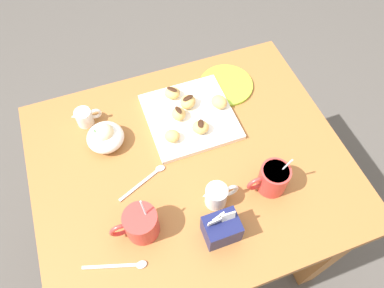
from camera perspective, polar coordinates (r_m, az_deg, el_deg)
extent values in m
plane|color=#514C47|center=(1.74, -0.15, -14.57)|extent=(8.00, 8.00, 0.00)
cube|color=#A36633|center=(1.09, -0.24, -3.32)|extent=(0.93, 0.77, 0.04)
cube|color=#A36633|center=(1.65, 9.17, 4.19)|extent=(0.07, 0.07, 0.69)
cube|color=#A36633|center=(1.57, -18.46, -4.13)|extent=(0.07, 0.07, 0.69)
cube|color=#A36633|center=(1.45, 20.44, -15.94)|extent=(0.07, 0.07, 0.69)
cube|color=white|center=(1.15, -0.32, 4.38)|extent=(0.27, 0.27, 0.02)
cylinder|color=red|center=(1.02, 12.76, -5.34)|extent=(0.08, 0.08, 0.09)
torus|color=red|center=(1.00, 10.21, -6.18)|extent=(0.06, 0.01, 0.06)
cylinder|color=black|center=(0.99, 13.19, -4.32)|extent=(0.07, 0.07, 0.01)
cylinder|color=silver|center=(1.00, 13.97, -4.13)|extent=(0.04, 0.02, 0.12)
cylinder|color=red|center=(0.96, -8.02, -12.38)|extent=(0.09, 0.09, 0.09)
torus|color=red|center=(0.95, -11.28, -13.24)|extent=(0.06, 0.01, 0.06)
cylinder|color=black|center=(0.92, -8.31, -11.57)|extent=(0.08, 0.08, 0.01)
cylinder|color=silver|center=(0.92, -7.19, -11.33)|extent=(0.01, 0.04, 0.12)
cylinder|color=white|center=(0.99, 3.84, -8.22)|extent=(0.06, 0.06, 0.07)
cone|color=white|center=(0.96, 2.33, -8.14)|extent=(0.02, 0.02, 0.02)
torus|color=white|center=(0.99, 6.01, -7.39)|extent=(0.05, 0.01, 0.05)
cylinder|color=white|center=(0.96, 3.94, -7.49)|extent=(0.05, 0.05, 0.01)
cube|color=#191E51|center=(0.95, 4.85, -13.21)|extent=(0.09, 0.07, 0.08)
cube|color=white|center=(0.90, 3.60, -12.22)|extent=(0.04, 0.01, 0.03)
cube|color=white|center=(0.90, 4.16, -11.63)|extent=(0.04, 0.01, 0.03)
cube|color=white|center=(0.91, 5.78, -11.39)|extent=(0.04, 0.01, 0.03)
cube|color=white|center=(0.91, 5.68, -11.05)|extent=(0.04, 0.01, 0.03)
ellipsoid|color=white|center=(1.11, -13.56, 1.04)|extent=(0.11, 0.11, 0.06)
sphere|color=#F4E5B2|center=(1.10, -13.78, 1.66)|extent=(0.06, 0.06, 0.06)
ellipsoid|color=green|center=(1.08, -14.61, 2.02)|extent=(0.03, 0.02, 0.02)
cylinder|color=white|center=(1.18, -16.73, 4.06)|extent=(0.05, 0.05, 0.05)
cone|color=white|center=(1.17, -18.10, 4.20)|extent=(0.02, 0.02, 0.02)
torus|color=white|center=(1.17, -15.08, 4.66)|extent=(0.04, 0.01, 0.04)
cylinder|color=#381E11|center=(1.16, -16.99, 4.68)|extent=(0.04, 0.04, 0.01)
cylinder|color=#9EC633|center=(1.25, 5.43, 9.30)|extent=(0.18, 0.18, 0.01)
cube|color=silver|center=(1.05, -8.19, -6.33)|extent=(0.14, 0.07, 0.00)
ellipsoid|color=silver|center=(1.06, -5.05, -3.85)|extent=(0.03, 0.02, 0.01)
cube|color=silver|center=(0.98, -12.59, -18.38)|extent=(0.15, 0.05, 0.00)
ellipsoid|color=silver|center=(0.97, -8.00, -18.39)|extent=(0.03, 0.02, 0.01)
ellipsoid|color=#E5B260|center=(1.08, -3.15, 1.27)|extent=(0.06, 0.06, 0.03)
ellipsoid|color=#E5B260|center=(1.10, 1.36, 2.68)|extent=(0.07, 0.06, 0.04)
ellipsoid|color=#381E11|center=(1.08, 1.39, 3.28)|extent=(0.03, 0.04, 0.00)
ellipsoid|color=#E5B260|center=(1.16, -0.66, 6.70)|extent=(0.07, 0.07, 0.04)
ellipsoid|color=#381E11|center=(1.14, -0.67, 7.34)|extent=(0.04, 0.03, 0.00)
ellipsoid|color=#E5B260|center=(1.19, -3.15, 8.09)|extent=(0.07, 0.06, 0.03)
ellipsoid|color=#381E11|center=(1.17, -3.19, 8.66)|extent=(0.04, 0.04, 0.00)
ellipsoid|color=#E5B260|center=(1.13, -2.14, 4.79)|extent=(0.05, 0.05, 0.04)
ellipsoid|color=#381E11|center=(1.11, -2.17, 5.42)|extent=(0.02, 0.03, 0.00)
ellipsoid|color=#E5B260|center=(1.16, 4.33, 6.69)|extent=(0.07, 0.07, 0.04)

